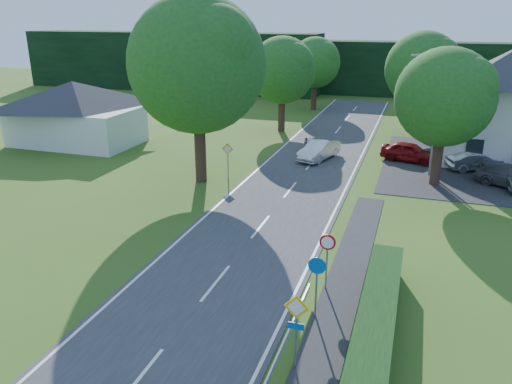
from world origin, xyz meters
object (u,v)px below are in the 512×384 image
(streetlight, at_px, (435,110))
(parked_car_silver_a, at_px, (477,161))
(moving_car, at_px, (319,150))
(motorcycle, at_px, (308,142))
(parasol, at_px, (501,148))
(parked_car_red, at_px, (410,152))

(streetlight, xyz_separation_m, parked_car_silver_a, (3.21, 2.06, -3.77))
(streetlight, bearing_deg, moving_car, 169.70)
(streetlight, bearing_deg, motorcycle, 155.57)
(moving_car, bearing_deg, parasol, 32.68)
(moving_car, bearing_deg, streetlight, 6.70)
(streetlight, relative_size, motorcycle, 4.04)
(motorcycle, height_order, parasol, parasol)
(motorcycle, relative_size, parked_car_silver_a, 0.50)
(parked_car_silver_a, bearing_deg, moving_car, 71.48)
(streetlight, xyz_separation_m, parked_car_red, (-1.30, 3.00, -3.72))
(moving_car, distance_m, motorcycle, 3.18)
(moving_car, height_order, motorcycle, moving_car)
(moving_car, height_order, parked_car_red, moving_car)
(parasol, bearing_deg, moving_car, -164.32)
(moving_car, distance_m, parked_car_red, 6.65)
(moving_car, bearing_deg, motorcycle, 135.21)
(streetlight, xyz_separation_m, moving_car, (-7.76, 1.41, -3.71))
(moving_car, xyz_separation_m, parked_car_silver_a, (10.97, 0.65, -0.06))
(parked_car_silver_a, distance_m, parasol, 3.48)
(motorcycle, xyz_separation_m, parked_car_silver_a, (12.47, -2.14, 0.14))
(motorcycle, height_order, parked_car_silver_a, parked_car_silver_a)
(parasol, bearing_deg, motorcycle, -176.82)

